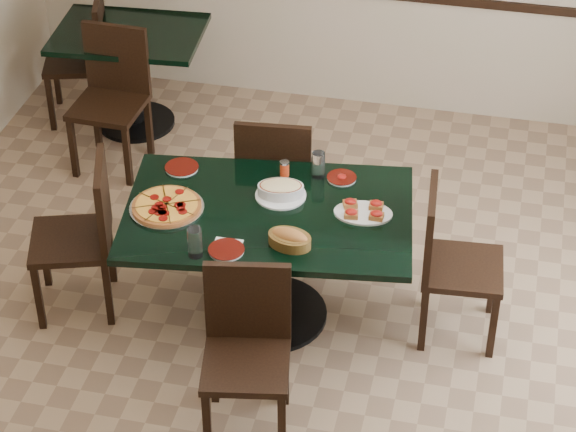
% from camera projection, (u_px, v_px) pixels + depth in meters
% --- Properties ---
extents(floor, '(5.50, 5.50, 0.00)m').
position_uv_depth(floor, '(281.00, 342.00, 6.35)').
color(floor, '#866B4D').
rests_on(floor, ground).
extents(room_shell, '(5.50, 5.50, 5.50)m').
position_uv_depth(room_shell, '(508.00, 37.00, 6.84)').
color(room_shell, white).
rests_on(room_shell, floor).
extents(main_table, '(1.68, 1.20, 0.75)m').
position_uv_depth(main_table, '(268.00, 238.00, 6.20)').
color(main_table, black).
rests_on(main_table, floor).
extents(back_table, '(1.08, 0.82, 0.75)m').
position_uv_depth(back_table, '(131.00, 60.00, 7.95)').
color(back_table, black).
rests_on(back_table, floor).
extents(chair_far, '(0.49, 0.49, 0.96)m').
position_uv_depth(chair_far, '(276.00, 175.00, 6.75)').
color(chair_far, black).
rests_on(chair_far, floor).
extents(chair_near, '(0.50, 0.50, 0.92)m').
position_uv_depth(chair_near, '(247.00, 342.00, 5.59)').
color(chair_near, black).
rests_on(chair_near, floor).
extents(chair_right, '(0.47, 0.47, 0.94)m').
position_uv_depth(chair_right, '(448.00, 256.00, 6.14)').
color(chair_right, black).
rests_on(chair_right, floor).
extents(chair_left, '(0.57, 0.57, 0.96)m').
position_uv_depth(chair_left, '(85.00, 228.00, 6.31)').
color(chair_left, black).
rests_on(chair_left, floor).
extents(back_chair_near, '(0.48, 0.48, 0.98)m').
position_uv_depth(back_chair_near, '(112.00, 90.00, 7.56)').
color(back_chair_near, black).
rests_on(back_chair_near, floor).
extents(back_chair_left, '(0.54, 0.54, 0.94)m').
position_uv_depth(back_chair_left, '(87.00, 52.00, 8.05)').
color(back_chair_left, black).
rests_on(back_chair_left, floor).
extents(pepperoni_pizza, '(0.41, 0.41, 0.04)m').
position_uv_depth(pepperoni_pizza, '(167.00, 206.00, 6.10)').
color(pepperoni_pizza, silver).
rests_on(pepperoni_pizza, main_table).
extents(lasagna_casserole, '(0.28, 0.28, 0.09)m').
position_uv_depth(lasagna_casserole, '(281.00, 189.00, 6.18)').
color(lasagna_casserole, silver).
rests_on(lasagna_casserole, main_table).
extents(bread_basket, '(0.27, 0.21, 0.10)m').
position_uv_depth(bread_basket, '(290.00, 239.00, 5.83)').
color(bread_basket, brown).
rests_on(bread_basket, main_table).
extents(bruschetta_platter, '(0.34, 0.24, 0.05)m').
position_uv_depth(bruschetta_platter, '(363.00, 211.00, 6.06)').
color(bruschetta_platter, silver).
rests_on(bruschetta_platter, main_table).
extents(side_plate_near, '(0.19, 0.19, 0.02)m').
position_uv_depth(side_plate_near, '(226.00, 250.00, 5.81)').
color(side_plate_near, silver).
rests_on(side_plate_near, main_table).
extents(side_plate_far_r, '(0.17, 0.17, 0.03)m').
position_uv_depth(side_plate_far_r, '(342.00, 178.00, 6.34)').
color(side_plate_far_r, silver).
rests_on(side_plate_far_r, main_table).
extents(side_plate_far_l, '(0.19, 0.19, 0.02)m').
position_uv_depth(side_plate_far_l, '(182.00, 168.00, 6.42)').
color(side_plate_far_l, silver).
rests_on(side_plate_far_l, main_table).
extents(napkin_setting, '(0.15, 0.15, 0.01)m').
position_uv_depth(napkin_setting, '(227.00, 247.00, 5.83)').
color(napkin_setting, white).
rests_on(napkin_setting, main_table).
extents(water_glass_a, '(0.07, 0.07, 0.16)m').
position_uv_depth(water_glass_a, '(318.00, 165.00, 6.32)').
color(water_glass_a, white).
rests_on(water_glass_a, main_table).
extents(water_glass_b, '(0.08, 0.08, 0.17)m').
position_uv_depth(water_glass_b, '(195.00, 242.00, 5.73)').
color(water_glass_b, white).
rests_on(water_glass_b, main_table).
extents(pepper_shaker, '(0.05, 0.05, 0.09)m').
position_uv_depth(pepper_shaker, '(285.00, 168.00, 6.35)').
color(pepper_shaker, red).
rests_on(pepper_shaker, main_table).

